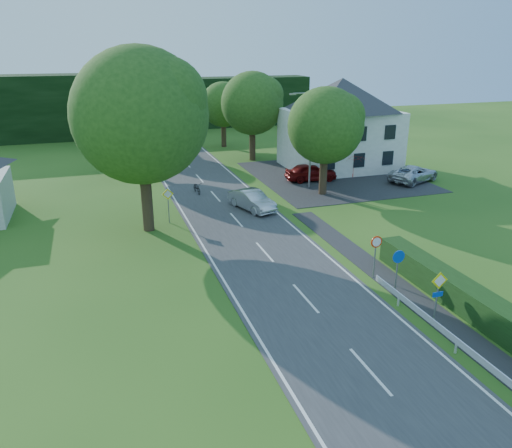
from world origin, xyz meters
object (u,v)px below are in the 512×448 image
object	(u,v)px
motorcycle	(197,188)
parked_car_silver_b	(414,174)
streetlight	(309,136)
parasol	(354,166)
parked_car_silver_a	(320,164)
moving_car	(252,200)
parked_car_red	(311,172)

from	to	relation	value
motorcycle	parked_car_silver_b	world-z (taller)	parked_car_silver_b
streetlight	parasol	distance (m)	6.67
parked_car_silver_a	parked_car_silver_b	world-z (taller)	parked_car_silver_b
moving_car	parked_car_silver_a	distance (m)	13.48
moving_car	parasol	size ratio (longest dim) A/B	1.87
moving_car	motorcycle	xyz separation A→B (m)	(-2.96, 5.54, -0.26)
moving_car	streetlight	bearing A→B (deg)	15.69
motorcycle	parasol	world-z (taller)	parasol
motorcycle	moving_car	bearing A→B (deg)	-66.41
streetlight	parked_car_red	bearing A→B (deg)	59.66
streetlight	moving_car	bearing A→B (deg)	-146.73
streetlight	parked_car_silver_a	bearing A→B (deg)	55.32
motorcycle	parked_car_red	xyz separation A→B (m)	(10.51, 0.73, 0.33)
streetlight	parasol	xyz separation A→B (m)	(5.42, 1.92, -3.37)
parked_car_silver_b	parasol	xyz separation A→B (m)	(-4.38, 2.94, 0.33)
parasol	streetlight	bearing A→B (deg)	-160.46
streetlight	parked_car_red	world-z (taller)	streetlight
streetlight	motorcycle	xyz separation A→B (m)	(-9.26, 1.41, -3.97)
motorcycle	parked_car_silver_a	world-z (taller)	parked_car_silver_a
moving_car	parked_car_red	size ratio (longest dim) A/B	0.95
motorcycle	parked_car_silver_a	xyz separation A→B (m)	(12.79, 3.69, 0.24)
streetlight	moving_car	xyz separation A→B (m)	(-6.30, -4.14, -3.70)
moving_car	parasol	world-z (taller)	parasol
parked_car_red	parked_car_silver_b	world-z (taller)	parked_car_red
motorcycle	parked_car_silver_b	size ratio (longest dim) A/B	0.34
parked_car_silver_b	parasol	distance (m)	5.29
parked_car_silver_a	parasol	world-z (taller)	parasol
moving_car	motorcycle	world-z (taller)	moving_car
streetlight	motorcycle	world-z (taller)	streetlight
moving_car	motorcycle	distance (m)	6.29
streetlight	motorcycle	bearing A→B (deg)	171.37
moving_car	parasol	xyz separation A→B (m)	(11.72, 6.06, 0.33)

